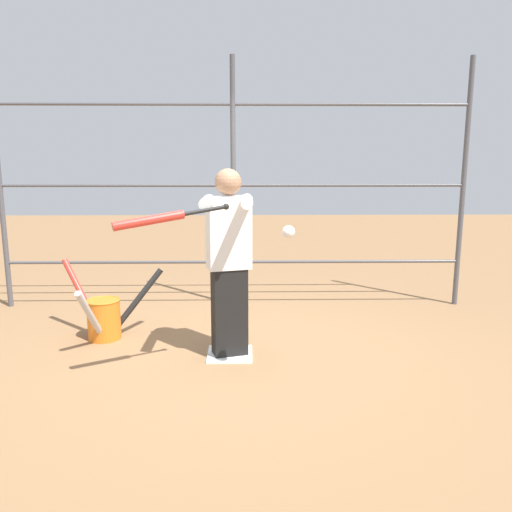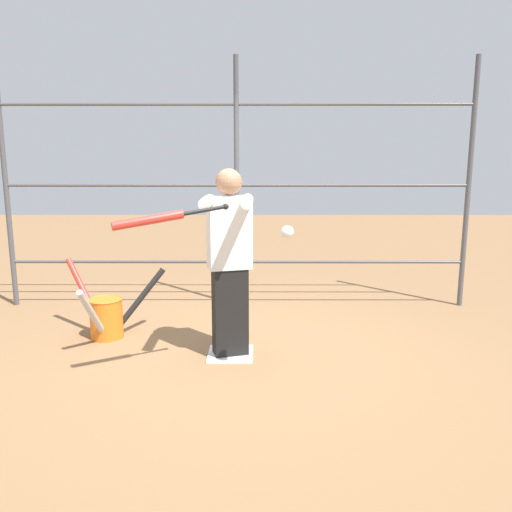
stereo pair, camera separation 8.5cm
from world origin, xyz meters
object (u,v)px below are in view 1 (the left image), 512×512
batter (229,258)px  bat_bucket (104,316)px  baseball_bat_swinging (159,219)px  softball_in_flight (288,232)px

batter → bat_bucket: size_ratio=1.52×
batter → bat_bucket: (1.25, -0.47, -0.67)m
baseball_bat_swinging → batter: bearing=-126.2°
baseball_bat_swinging → softball_in_flight: 0.94m
softball_in_flight → bat_bucket: bearing=-32.6°
baseball_bat_swinging → softball_in_flight: size_ratio=8.48×
softball_in_flight → bat_bucket: size_ratio=0.09×
batter → baseball_bat_swinging: (0.47, 0.65, 0.41)m
batter → baseball_bat_swinging: batter is taller
baseball_bat_swinging → bat_bucket: 1.74m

